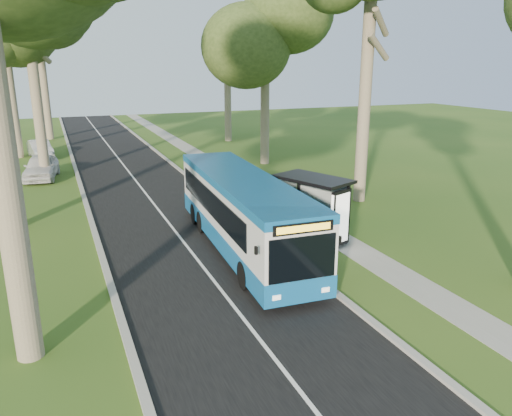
{
  "coord_description": "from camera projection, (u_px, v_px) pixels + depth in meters",
  "views": [
    {
      "loc": [
        -8.36,
        -17.16,
        7.6
      ],
      "look_at": [
        -0.6,
        1.75,
        1.6
      ],
      "focal_mm": 35.0,
      "sensor_mm": 36.0,
      "label": 1
    }
  ],
  "objects": [
    {
      "name": "litter_bin",
      "position": [
        271.0,
        217.0,
        23.76
      ],
      "size": [
        0.58,
        0.58,
        1.02
      ],
      "rotation": [
        0.0,
        0.0,
        -0.03
      ],
      "color": "black",
      "rests_on": "ground"
    },
    {
      "name": "road",
      "position": [
        153.0,
        202.0,
        28.02
      ],
      "size": [
        7.0,
        100.0,
        0.02
      ],
      "primitive_type": "cube",
      "color": "black",
      "rests_on": "ground"
    },
    {
      "name": "centre_line",
      "position": [
        153.0,
        202.0,
        28.02
      ],
      "size": [
        0.12,
        100.0,
        0.0
      ],
      "primitive_type": "cube",
      "color": "white",
      "rests_on": "road"
    },
    {
      "name": "kerb_west",
      "position": [
        87.0,
        208.0,
        26.73
      ],
      "size": [
        0.25,
        100.0,
        0.12
      ],
      "primitive_type": "cube",
      "color": "#9E9B93",
      "rests_on": "ground"
    },
    {
      "name": "kerb_east",
      "position": [
        212.0,
        195.0,
        29.28
      ],
      "size": [
        0.25,
        100.0,
        0.12
      ],
      "primitive_type": "cube",
      "color": "#9E9B93",
      "rests_on": "ground"
    },
    {
      "name": "tree_west_c",
      "position": [
        26.0,
        12.0,
        30.16
      ],
      "size": [
        5.2,
        5.2,
        14.17
      ],
      "color": "#7A6B56",
      "rests_on": "ground"
    },
    {
      "name": "bus",
      "position": [
        243.0,
        213.0,
        20.54
      ],
      "size": [
        3.06,
        11.92,
        3.13
      ],
      "rotation": [
        0.0,
        0.0,
        -0.05
      ],
      "color": "silver",
      "rests_on": "ground"
    },
    {
      "name": "car_white",
      "position": [
        41.0,
        167.0,
        33.5
      ],
      "size": [
        2.58,
        5.0,
        1.63
      ],
      "primitive_type": "imported",
      "rotation": [
        0.0,
        0.0,
        -0.14
      ],
      "color": "silver",
      "rests_on": "ground"
    },
    {
      "name": "car_silver",
      "position": [
        40.0,
        149.0,
        41.1
      ],
      "size": [
        2.2,
        4.47,
        1.41
      ],
      "primitive_type": "imported",
      "rotation": [
        0.0,
        0.0,
        0.17
      ],
      "color": "#B1B5BA",
      "rests_on": "ground"
    },
    {
      "name": "tree_east_c",
      "position": [
        265.0,
        11.0,
        35.74
      ],
      "size": [
        5.2,
        5.2,
        15.03
      ],
      "color": "#7A6B56",
      "rests_on": "ground"
    },
    {
      "name": "bus_stop_sign",
      "position": [
        280.0,
        204.0,
        21.86
      ],
      "size": [
        0.18,
        0.35,
        2.57
      ],
      "rotation": [
        0.0,
        0.0,
        -0.4
      ],
      "color": "gray",
      "rests_on": "ground"
    },
    {
      "name": "footpath",
      "position": [
        259.0,
        191.0,
        30.39
      ],
      "size": [
        1.5,
        100.0,
        0.02
      ],
      "primitive_type": "cube",
      "color": "gray",
      "rests_on": "ground"
    },
    {
      "name": "ground",
      "position": [
        286.0,
        255.0,
        20.42
      ],
      "size": [
        120.0,
        120.0,
        0.0
      ],
      "primitive_type": "plane",
      "color": "#30541A",
      "rests_on": "ground"
    },
    {
      "name": "bus_shelter",
      "position": [
        321.0,
        198.0,
        21.25
      ],
      "size": [
        2.89,
        3.74,
        2.84
      ],
      "rotation": [
        0.0,
        0.0,
        0.38
      ],
      "color": "black",
      "rests_on": "ground"
    },
    {
      "name": "tree_west_e",
      "position": [
        36.0,
        10.0,
        47.57
      ],
      "size": [
        5.2,
        5.2,
        16.72
      ],
      "color": "#7A6B56",
      "rests_on": "ground"
    },
    {
      "name": "tree_east_d",
      "position": [
        227.0,
        25.0,
        46.89
      ],
      "size": [
        5.2,
        5.2,
        14.76
      ],
      "color": "#7A6B56",
      "rests_on": "ground"
    }
  ]
}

